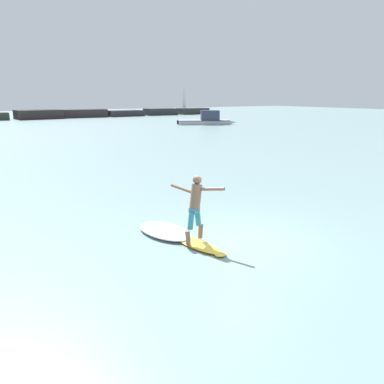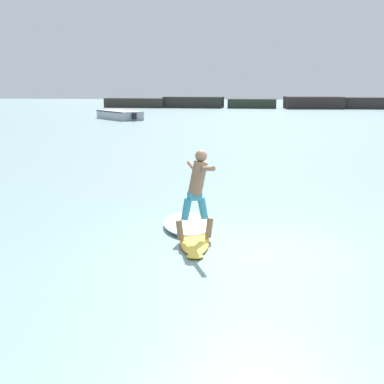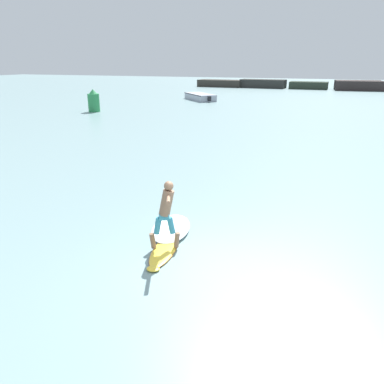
# 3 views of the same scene
# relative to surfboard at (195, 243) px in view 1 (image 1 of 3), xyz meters

# --- Properties ---
(ground_plane) EXTENTS (200.00, 200.00, 0.00)m
(ground_plane) POSITION_rel_surfboard_xyz_m (1.27, -0.39, -0.04)
(ground_plane) COLOR gray
(rock_jetty_breakwater) EXTENTS (62.42, 5.31, 5.31)m
(rock_jetty_breakwater) POSITION_rel_surfboard_xyz_m (10.25, 61.61, 0.65)
(rock_jetty_breakwater) COLOR #322F2A
(rock_jetty_breakwater) RESTS_ON ground
(surfboard) EXTENTS (0.87, 2.20, 0.22)m
(surfboard) POSITION_rel_surfboard_xyz_m (0.00, 0.00, 0.00)
(surfboard) COLOR yellow
(surfboard) RESTS_ON ground
(surfer) EXTENTS (0.88, 1.57, 1.82)m
(surfer) POSITION_rel_surfboard_xyz_m (0.04, 0.06, 1.11)
(surfer) COLOR brown
(surfer) RESTS_ON surfboard
(fishing_boat_near_jetty) EXTENTS (7.76, 4.88, 2.83)m
(fishing_boat_near_jetty) POSITION_rel_surfboard_xyz_m (24.56, 35.42, 0.60)
(fishing_boat_near_jetty) COLOR #A9AAB6
(fishing_boat_near_jetty) RESTS_ON ground
(wave_foam_at_tail) EXTENTS (1.46, 2.17, 0.19)m
(wave_foam_at_tail) POSITION_rel_surfboard_xyz_m (-0.31, 1.15, 0.05)
(wave_foam_at_tail) COLOR white
(wave_foam_at_tail) RESTS_ON ground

